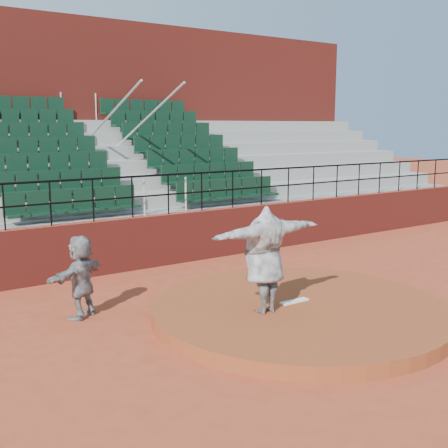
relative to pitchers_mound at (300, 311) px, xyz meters
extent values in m
plane|color=#9E3D23|center=(0.00, 0.00, -0.12)|extent=(90.00, 90.00, 0.00)
cylinder|color=brown|center=(0.00, 0.00, 0.00)|extent=(5.50, 5.50, 0.25)
cube|color=white|center=(0.00, 0.15, 0.14)|extent=(0.60, 0.15, 0.03)
cube|color=maroon|center=(0.00, 5.00, 0.53)|extent=(24.00, 0.30, 1.30)
cylinder|color=black|center=(0.00, 5.00, 2.17)|extent=(24.00, 0.05, 0.05)
cylinder|color=black|center=(0.00, 5.00, 1.68)|extent=(24.00, 0.04, 0.04)
cylinder|color=black|center=(-4.00, 5.00, 1.67)|extent=(0.04, 0.04, 1.00)
cylinder|color=black|center=(-3.00, 5.00, 1.67)|extent=(0.04, 0.04, 1.00)
cylinder|color=black|center=(-2.00, 5.00, 1.67)|extent=(0.04, 0.04, 1.00)
cylinder|color=black|center=(-1.00, 5.00, 1.67)|extent=(0.04, 0.04, 1.00)
cylinder|color=black|center=(0.00, 5.00, 1.67)|extent=(0.04, 0.04, 1.00)
cylinder|color=black|center=(1.00, 5.00, 1.67)|extent=(0.04, 0.04, 1.00)
cylinder|color=black|center=(2.00, 5.00, 1.67)|extent=(0.04, 0.04, 1.00)
cylinder|color=black|center=(3.00, 5.00, 1.67)|extent=(0.04, 0.04, 1.00)
cylinder|color=black|center=(4.00, 5.00, 1.67)|extent=(0.04, 0.04, 1.00)
cylinder|color=black|center=(5.00, 5.00, 1.67)|extent=(0.04, 0.04, 1.00)
cylinder|color=black|center=(6.00, 5.00, 1.67)|extent=(0.04, 0.04, 1.00)
cylinder|color=black|center=(7.00, 5.00, 1.67)|extent=(0.04, 0.04, 1.00)
cylinder|color=black|center=(8.00, 5.00, 1.67)|extent=(0.04, 0.04, 1.00)
cylinder|color=black|center=(9.00, 5.00, 1.67)|extent=(0.04, 0.04, 1.00)
cylinder|color=black|center=(10.00, 5.00, 1.67)|extent=(0.04, 0.04, 1.00)
cylinder|color=black|center=(11.00, 5.00, 1.67)|extent=(0.04, 0.04, 1.00)
cube|color=gray|center=(0.00, 5.58, 0.53)|extent=(24.00, 0.85, 1.30)
cube|color=black|center=(-2.25, 5.59, 1.54)|extent=(3.30, 0.48, 0.72)
cube|color=black|center=(2.25, 5.59, 1.54)|extent=(3.30, 0.48, 0.72)
cube|color=gray|center=(0.00, 6.43, 0.73)|extent=(24.00, 0.85, 1.70)
cube|color=black|center=(-2.25, 6.44, 1.94)|extent=(3.30, 0.48, 0.72)
cube|color=black|center=(2.25, 6.44, 1.94)|extent=(3.30, 0.48, 0.72)
cube|color=gray|center=(0.00, 7.28, 0.93)|extent=(24.00, 0.85, 2.10)
cube|color=black|center=(-2.25, 7.29, 2.33)|extent=(3.30, 0.48, 0.72)
cube|color=black|center=(2.25, 7.29, 2.33)|extent=(3.30, 0.48, 0.72)
cube|color=gray|center=(0.00, 8.12, 1.12)|extent=(24.00, 0.85, 2.50)
cube|color=black|center=(-2.25, 8.13, 2.73)|extent=(3.30, 0.48, 0.72)
cube|color=black|center=(2.25, 8.13, 2.73)|extent=(3.30, 0.48, 0.72)
cube|color=gray|center=(0.00, 8.97, 1.33)|extent=(24.00, 0.85, 2.90)
cube|color=black|center=(-2.25, 8.98, 3.14)|extent=(3.30, 0.48, 0.72)
cube|color=black|center=(2.25, 8.98, 3.14)|extent=(3.30, 0.48, 0.72)
cube|color=gray|center=(0.00, 9.82, 1.52)|extent=(24.00, 0.85, 3.30)
cube|color=black|center=(-2.25, 9.83, 3.53)|extent=(3.30, 0.48, 0.72)
cube|color=black|center=(2.25, 9.83, 3.53)|extent=(3.30, 0.48, 0.72)
cube|color=gray|center=(0.00, 10.68, 1.73)|extent=(24.00, 0.85, 3.70)
cube|color=black|center=(-2.25, 10.69, 3.94)|extent=(3.30, 0.48, 0.72)
cube|color=black|center=(2.25, 10.69, 3.94)|extent=(3.30, 0.48, 0.72)
cylinder|color=silver|center=(-0.60, 8.12, 3.28)|extent=(0.06, 5.97, 2.46)
cylinder|color=silver|center=(0.60, 8.12, 3.28)|extent=(0.06, 5.97, 2.46)
cube|color=maroon|center=(0.00, 12.60, 3.43)|extent=(24.00, 3.00, 7.10)
imported|color=black|center=(-0.82, 0.04, 1.08)|extent=(2.36, 0.71, 1.91)
imported|color=black|center=(-3.34, 2.30, 0.65)|extent=(1.46, 1.15, 1.55)
camera|label=1|loc=(-6.82, -7.46, 3.40)|focal=45.00mm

